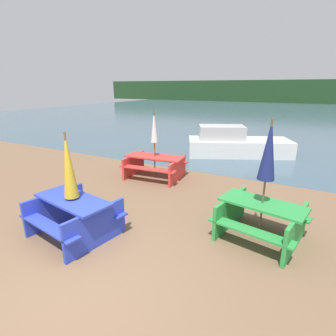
# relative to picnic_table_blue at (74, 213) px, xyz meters

# --- Properties ---
(ground_plane) EXTENTS (60.00, 60.00, 0.00)m
(ground_plane) POSITION_rel_picnic_table_blue_xyz_m (1.16, -1.05, -0.47)
(ground_plane) COLOR brown
(water) EXTENTS (60.00, 50.00, 0.00)m
(water) POSITION_rel_picnic_table_blue_xyz_m (1.16, 30.00, -0.47)
(water) COLOR #425B6B
(water) RESTS_ON ground_plane
(far_treeline) EXTENTS (80.00, 1.60, 4.00)m
(far_treeline) POSITION_rel_picnic_table_blue_xyz_m (1.16, 50.00, 1.53)
(far_treeline) COLOR #1E3D1E
(far_treeline) RESTS_ON water
(picnic_table_blue) EXTENTS (1.86, 1.63, 0.79)m
(picnic_table_blue) POSITION_rel_picnic_table_blue_xyz_m (0.00, 0.00, 0.00)
(picnic_table_blue) COLOR blue
(picnic_table_blue) RESTS_ON ground_plane
(picnic_table_green) EXTENTS (1.81, 1.66, 0.76)m
(picnic_table_green) POSITION_rel_picnic_table_blue_xyz_m (3.34, 1.62, -0.02)
(picnic_table_green) COLOR green
(picnic_table_green) RESTS_ON ground_plane
(picnic_table_red) EXTENTS (1.99, 1.55, 0.73)m
(picnic_table_red) POSITION_rel_picnic_table_blue_xyz_m (-0.36, 3.78, -0.02)
(picnic_table_red) COLOR red
(picnic_table_red) RESTS_ON ground_plane
(umbrella_white) EXTENTS (0.22, 0.22, 2.19)m
(umbrella_white) POSITION_rel_picnic_table_blue_xyz_m (-0.36, 3.78, 1.19)
(umbrella_white) COLOR brown
(umbrella_white) RESTS_ON ground_plane
(umbrella_gold) EXTENTS (0.29, 0.29, 2.12)m
(umbrella_gold) POSITION_rel_picnic_table_blue_xyz_m (0.00, -0.00, 0.99)
(umbrella_gold) COLOR brown
(umbrella_gold) RESTS_ON ground_plane
(umbrella_navy) EXTENTS (0.32, 0.32, 2.36)m
(umbrella_navy) POSITION_rel_picnic_table_blue_xyz_m (3.34, 1.62, 1.31)
(umbrella_navy) COLOR brown
(umbrella_navy) RESTS_ON ground_plane
(boat) EXTENTS (4.60, 3.25, 1.28)m
(boat) POSITION_rel_picnic_table_blue_xyz_m (1.23, 8.00, 0.01)
(boat) COLOR silver
(boat) RESTS_ON water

